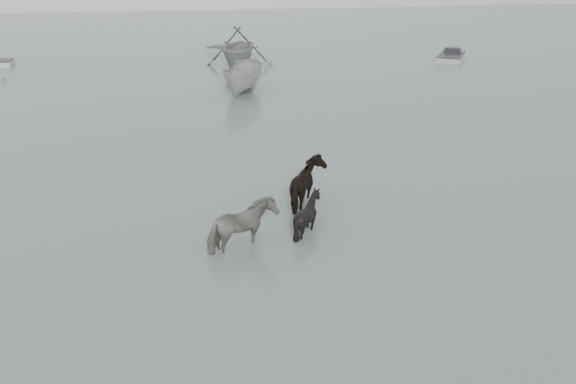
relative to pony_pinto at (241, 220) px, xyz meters
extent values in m
plane|color=#566761|center=(2.02, 0.53, -0.77)|extent=(140.00, 140.00, 0.00)
imported|color=black|center=(0.00, 0.00, 0.00)|extent=(2.00, 1.57, 1.54)
imported|color=black|center=(2.31, 2.43, 0.04)|extent=(1.41, 1.64, 1.62)
imported|color=black|center=(1.83, 0.60, -0.11)|extent=(1.36, 1.26, 1.31)
imported|color=gray|center=(2.87, 25.75, 0.64)|extent=(5.57, 6.14, 2.81)
imported|color=#ADAEA9|center=(2.19, 17.61, 0.11)|extent=(3.24, 4.85, 1.75)
camera|label=1|loc=(-1.29, -12.57, 6.02)|focal=35.00mm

